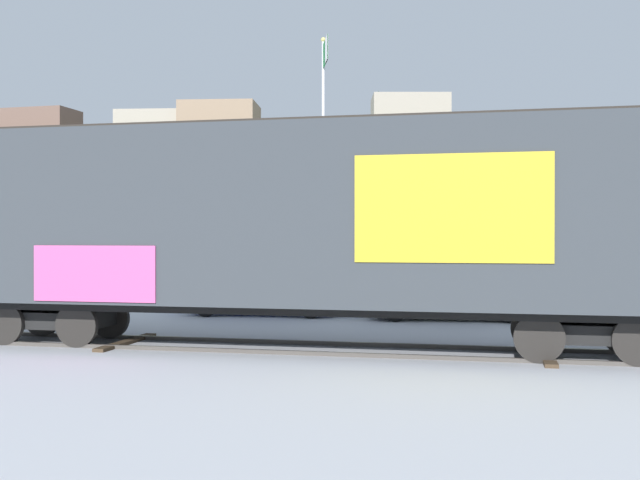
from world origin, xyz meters
TOP-DOWN VIEW (x-y plane):
  - ground_plane at (0.00, 0.00)m, footprint 260.00×260.00m
  - track at (-0.42, 0.01)m, footprint 60.02×3.65m
  - freight_car at (-0.20, -0.00)m, footprint 15.86×3.35m
  - flagpole at (-1.99, 12.57)m, footprint 0.53×1.57m
  - hillside at (-0.11, 57.28)m, footprint 130.80×41.82m
  - parked_car_blue at (-2.73, 6.52)m, footprint 4.54×2.06m
  - parked_car_black at (2.68, 6.28)m, footprint 4.68×2.14m

SIDE VIEW (x-z plane):
  - ground_plane at x=0.00m, z-range 0.00..0.00m
  - track at x=-0.42m, z-range 0.00..0.08m
  - parked_car_black at x=2.68m, z-range 0.01..1.60m
  - parked_car_blue at x=-2.73m, z-range -0.01..1.76m
  - freight_car at x=-0.20m, z-range 0.29..5.00m
  - hillside at x=-0.11m, z-range -2.16..12.01m
  - flagpole at x=-1.99m, z-range 1.38..11.12m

